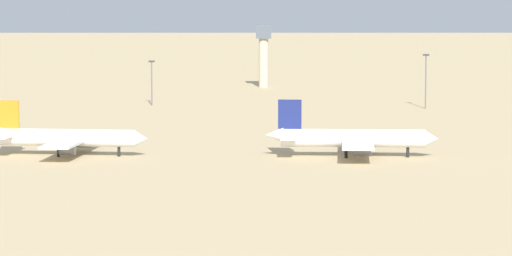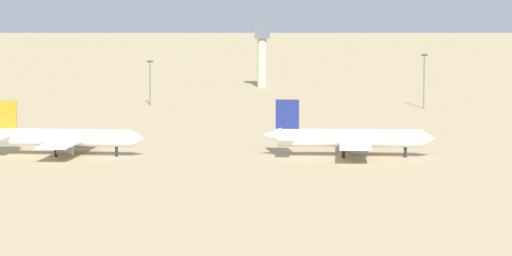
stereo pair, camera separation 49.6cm
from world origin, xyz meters
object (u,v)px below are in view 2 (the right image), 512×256
object	(u,v)px
parked_jet_navy_2	(345,138)
control_tower	(258,49)
light_pole_west	(420,77)
parked_jet_orange_1	(60,138)
light_pole_mid	(146,79)

from	to	relation	value
parked_jet_navy_2	control_tower	size ratio (longest dim) A/B	1.65
control_tower	parked_jet_navy_2	bearing A→B (deg)	-84.97
control_tower	light_pole_west	world-z (taller)	control_tower
parked_jet_orange_1	light_pole_mid	bearing A→B (deg)	92.70
light_pole_west	parked_jet_orange_1	bearing A→B (deg)	-128.97
light_pole_mid	parked_jet_navy_2	bearing A→B (deg)	-67.53
parked_jet_orange_1	parked_jet_navy_2	bearing A→B (deg)	4.90
parked_jet_orange_1	light_pole_west	size ratio (longest dim) A/B	2.21
light_pole_west	light_pole_mid	distance (m)	79.16
parked_jet_orange_1	parked_jet_navy_2	world-z (taller)	parked_jet_navy_2
parked_jet_navy_2	light_pole_mid	distance (m)	130.34
parked_jet_navy_2	light_pole_mid	size ratio (longest dim) A/B	2.71
parked_jet_navy_2	parked_jet_orange_1	bearing A→B (deg)	-178.65
control_tower	light_pole_mid	world-z (taller)	control_tower
light_pole_mid	light_pole_west	bearing A→B (deg)	-7.40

